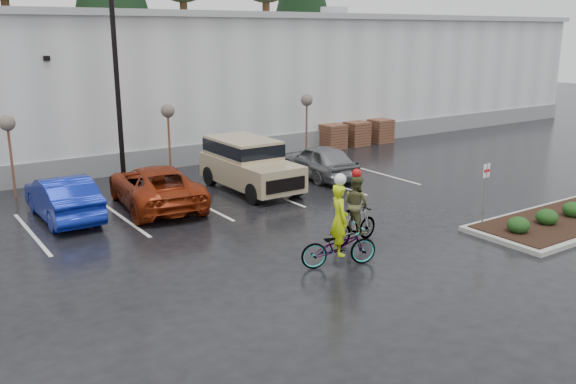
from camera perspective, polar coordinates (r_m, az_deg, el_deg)
ground at (r=18.11m, az=10.64°, el=-5.69°), size 120.00×120.00×0.00m
warehouse at (r=36.07m, az=-14.82°, el=10.19°), size 60.50×15.50×7.20m
wooded_ridge at (r=58.25m, az=-22.66°, el=10.51°), size 80.00×25.00×6.00m
lamppost at (r=25.23m, az=-15.93°, el=12.96°), size 0.50×1.00×9.22m
sapling_west at (r=25.46m, az=-24.75°, el=5.48°), size 0.60×0.60×3.20m
sapling_mid at (r=27.29m, az=-11.17°, el=7.10°), size 0.60×0.60×3.20m
sapling_east at (r=30.99m, az=1.77°, el=8.27°), size 0.60×0.60×3.20m
pallet_stack_a at (r=33.57m, az=4.19°, el=5.21°), size 1.20×1.20×1.35m
pallet_stack_b at (r=34.64m, az=6.41°, el=5.45°), size 1.20×1.20×1.35m
pallet_stack_c at (r=35.83m, az=8.60°, el=5.69°), size 1.20×1.20×1.35m
curb_island at (r=22.87m, az=25.03°, el=-2.31°), size 8.00×3.00×0.15m
mulch_bed at (r=22.85m, az=25.06°, el=-2.09°), size 7.60×2.60×0.04m
shrub_a at (r=20.33m, az=20.75°, el=-2.91°), size 0.70×0.70×0.52m
shrub_b at (r=21.54m, az=23.06°, el=-2.17°), size 0.70×0.70×0.52m
shrub_c at (r=22.78m, az=25.12°, el=-1.50°), size 0.70×0.70×0.52m
fire_lane_sign at (r=20.58m, az=17.97°, el=0.43°), size 0.30×0.05×2.20m
car_blue at (r=22.20m, az=-20.33°, el=-0.49°), size 1.62×4.61×1.52m
car_red at (r=22.82m, az=-12.31°, el=0.55°), size 3.25×5.83×1.54m
suv_tan at (r=24.55m, az=-3.53°, el=2.48°), size 2.20×5.10×2.06m
car_grey at (r=26.79m, az=2.96°, el=2.91°), size 2.14×4.51×1.49m
cyclist_hivis at (r=16.70m, az=4.78°, el=-4.35°), size 2.28×1.39×2.61m
cyclist_olive at (r=18.52m, az=6.33°, el=-2.28°), size 1.85×0.91×2.33m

